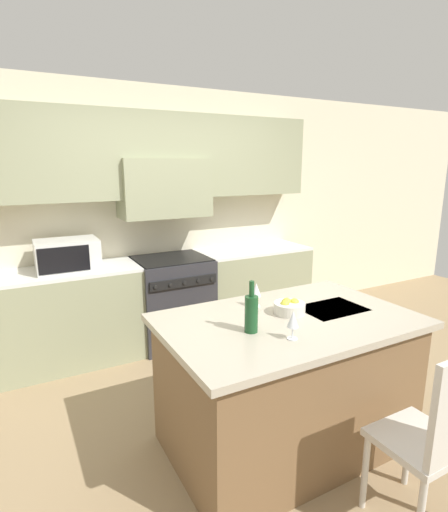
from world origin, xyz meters
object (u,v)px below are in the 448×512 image
range_stove (172,300)px  island_chair (435,433)px  wine_glass_far (256,291)px  microwave (67,255)px  wine_bottle (251,313)px  fruit_bowl (289,307)px  wine_glass_near (293,320)px

range_stove → island_chair: island_chair is taller
wine_glass_far → microwave: bearing=121.8°
wine_bottle → fruit_bowl: wine_bottle is taller
island_chair → wine_bottle: wine_bottle is taller
range_stove → wine_bottle: wine_bottle is taller
microwave → wine_glass_near: size_ratio=3.28×
microwave → wine_glass_far: size_ratio=3.28×
wine_glass_near → fruit_bowl: wine_glass_near is taller
microwave → wine_bottle: bearing=-69.3°
range_stove → microwave: (-1.02, 0.02, 0.60)m
wine_glass_far → wine_bottle: bearing=-126.6°
range_stove → wine_bottle: 2.09m
wine_bottle → fruit_bowl: size_ratio=1.50×
range_stove → island_chair: size_ratio=0.89×
wine_glass_near → wine_glass_far: (0.11, 0.55, 0.00)m
island_chair → wine_glass_far: size_ratio=6.19×
island_chair → wine_bottle: (-0.57, 0.83, 0.46)m
microwave → fruit_bowl: size_ratio=2.64×
microwave → fruit_bowl: microwave is taller
range_stove → microwave: bearing=178.9°
range_stove → wine_glass_near: (-0.10, -2.19, 0.57)m
range_stove → island_chair: 2.84m
range_stove → microwave: microwave is taller
microwave → wine_bottle: size_ratio=1.76×
island_chair → wine_bottle: 1.11m
island_chair → fruit_bowl: bearing=101.2°
island_chair → wine_glass_near: size_ratio=6.19×
range_stove → wine_bottle: (-0.26, -1.99, 0.57)m
island_chair → range_stove: bearing=96.4°
range_stove → wine_glass_far: bearing=-89.7°
island_chair → wine_glass_near: wine_glass_near is taller
island_chair → microwave: bearing=115.2°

